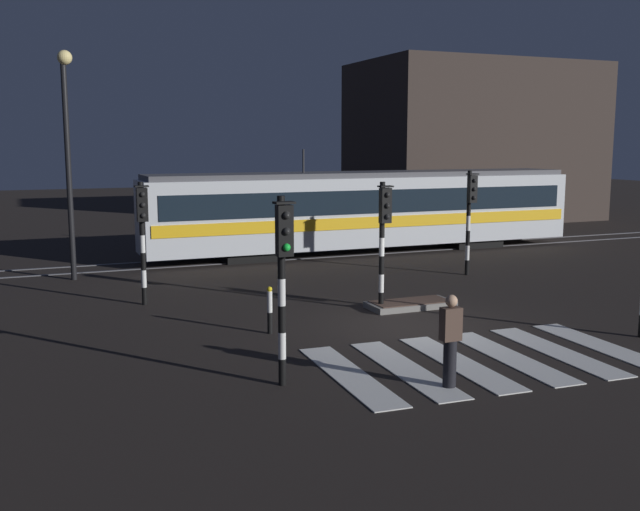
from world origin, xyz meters
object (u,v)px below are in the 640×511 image
pedestrian_waiting_at_kerb (450,340)px  traffic_light_corner_near_left (283,263)px  traffic_light_corner_far_right (470,207)px  bollard_island_edge (270,310)px  traffic_light_median_centre (384,227)px  tram (366,209)px  street_lamp_trackside_left (67,138)px  traffic_light_corner_far_left (142,225)px

pedestrian_waiting_at_kerb → traffic_light_corner_near_left: bearing=156.4°
traffic_light_corner_far_right → bollard_island_edge: traffic_light_corner_far_right is taller
traffic_light_median_centre → tram: 10.57m
bollard_island_edge → street_lamp_trackside_left: bearing=113.3°
traffic_light_median_centre → tram: size_ratio=0.19×
street_lamp_trackside_left → traffic_light_corner_far_left: bearing=-71.3°
tram → traffic_light_corner_near_left: bearing=-121.0°
traffic_light_corner_near_left → traffic_light_median_centre: bearing=46.7°
traffic_light_corner_far_right → traffic_light_corner_far_left: (-10.76, -0.53, -0.09)m
traffic_light_corner_far_left → pedestrian_waiting_at_kerb: 9.92m
traffic_light_median_centre → pedestrian_waiting_at_kerb: bearing=-106.0°
traffic_light_corner_near_left → traffic_light_corner_far_left: (-1.23, 7.80, -0.07)m
traffic_light_median_centre → traffic_light_corner_far_left: (-5.67, 3.09, -0.02)m
traffic_light_corner_far_left → bollard_island_edge: size_ratio=3.02×
traffic_light_corner_near_left → tram: size_ratio=0.19×
traffic_light_corner_near_left → tram: bearing=59.0°
traffic_light_corner_far_right → street_lamp_trackside_left: street_lamp_trackside_left is taller
traffic_light_corner_far_right → traffic_light_median_centre: 6.24m
traffic_light_corner_near_left → traffic_light_median_centre: traffic_light_corner_near_left is taller
traffic_light_corner_near_left → pedestrian_waiting_at_kerb: traffic_light_corner_near_left is taller
traffic_light_corner_near_left → street_lamp_trackside_left: size_ratio=0.48×
traffic_light_corner_far_right → traffic_light_corner_far_left: 10.77m
bollard_island_edge → traffic_light_corner_far_left: bearing=117.9°
tram → pedestrian_waiting_at_kerb: bearing=-110.8°
traffic_light_corner_far_right → bollard_island_edge: 9.91m
tram → traffic_light_median_centre: bearing=-113.5°
bollard_island_edge → tram: bearing=54.4°
traffic_light_corner_far_left → street_lamp_trackside_left: size_ratio=0.47×
pedestrian_waiting_at_kerb → traffic_light_median_centre: bearing=74.0°
traffic_light_corner_near_left → traffic_light_corner_far_right: 12.65m
traffic_light_corner_near_left → bollard_island_edge: 4.15m
traffic_light_corner_far_right → tram: 6.15m
traffic_light_corner_far_left → bollard_island_edge: bearing=-62.1°
tram → traffic_light_corner_far_right: bearing=-81.8°
traffic_light_corner_far_left → tram: (9.88, 6.60, -0.46)m
traffic_light_corner_near_left → traffic_light_median_centre: size_ratio=1.02×
street_lamp_trackside_left → bollard_island_edge: 10.19m
traffic_light_corner_far_right → tram: bearing=98.2°
traffic_light_median_centre → pedestrian_waiting_at_kerb: 6.29m
traffic_light_median_centre → bollard_island_edge: (-3.48, -1.06, -1.68)m
traffic_light_corner_near_left → street_lamp_trackside_left: street_lamp_trackside_left is taller
tram → bollard_island_edge: tram is taller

